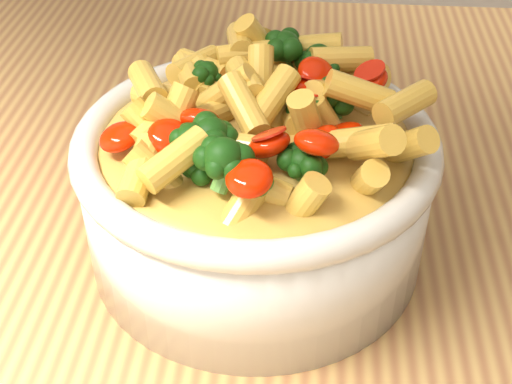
{
  "coord_description": "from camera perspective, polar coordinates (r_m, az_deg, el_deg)",
  "views": [
    {
      "loc": [
        -0.01,
        -0.41,
        1.24
      ],
      "look_at": [
        -0.04,
        -0.04,
        0.95
      ],
      "focal_mm": 50.0,
      "sensor_mm": 36.0,
      "label": 1
    }
  ],
  "objects": [
    {
      "name": "pasta_salad",
      "position": [
        0.44,
        -0.0,
        6.59
      ],
      "size": [
        0.18,
        0.18,
        0.04
      ],
      "color": "#FAB94F",
      "rests_on": "serving_bowl"
    },
    {
      "name": "serving_bowl",
      "position": [
        0.47,
        -0.0,
        0.12
      ],
      "size": [
        0.23,
        0.23,
        0.1
      ],
      "color": "silver",
      "rests_on": "table"
    },
    {
      "name": "table",
      "position": [
        0.6,
        4.44,
        -9.35
      ],
      "size": [
        1.2,
        0.8,
        0.9
      ],
      "color": "tan",
      "rests_on": "ground"
    }
  ]
}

